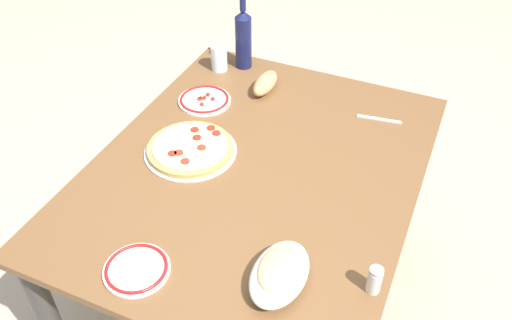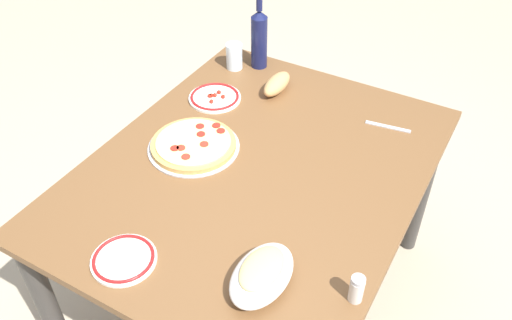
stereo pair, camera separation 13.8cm
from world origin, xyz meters
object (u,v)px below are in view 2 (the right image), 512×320
Objects in this scene: baked_pasta_dish at (262,274)px; water_glass at (234,56)px; side_plate_near at (124,259)px; spice_shaker at (357,289)px; pepperoni_pizza at (194,145)px; bread_loaf at (277,84)px; dining_table at (256,189)px; wine_bottle at (259,38)px; side_plate_far at (215,97)px.

baked_pasta_dish is 2.14× the size of water_glass.
spice_shaker reaches higher than side_plate_near.
spice_shaker is at bearing 108.41° from side_plate_near.
pepperoni_pizza is 0.48m from bread_loaf.
dining_table is at bearing 167.02° from side_plate_near.
baked_pasta_dish is 1.34× the size of bread_loaf.
dining_table is at bearing 28.47° from wine_bottle.
pepperoni_pizza is at bearing -113.10° from spice_shaker.
wine_bottle reaches higher than dining_table.
bread_loaf reaches higher than side_plate_near.
dining_table is at bearing -148.52° from baked_pasta_dish.
side_plate_far reaches higher than dining_table.
dining_table is 0.62m from spice_shaker.
dining_table is at bearing 19.44° from bread_loaf.
water_glass reaches higher than dining_table.
side_plate_near is at bearing 14.72° from water_glass.
wine_bottle is 1.16m from side_plate_near.
bread_loaf is at bearing 169.77° from pepperoni_pizza.
baked_pasta_dish reaches higher than dining_table.
pepperoni_pizza is at bearing -85.15° from dining_table.
wine_bottle reaches higher than pepperoni_pizza.
wine_bottle is 1.73× the size of side_plate_near.
dining_table is 4.14× the size of pepperoni_pizza.
side_plate_far is at bearing -164.82° from side_plate_near.
side_plate_near is 1.00m from bread_loaf.
bread_loaf is at bearing -178.04° from side_plate_near.
water_glass is at bearing -165.28° from side_plate_near.
wine_bottle is (-0.61, -0.08, 0.12)m from pepperoni_pizza.
side_plate_far is (-0.82, -0.22, 0.00)m from side_plate_near.
wine_bottle is 0.34m from side_plate_far.
side_plate_near reaches higher than dining_table.
water_glass is 0.26m from bread_loaf.
dining_table is 0.46m from side_plate_far.
bread_loaf is 1.03m from spice_shaker.
spice_shaker is at bearing 55.83° from dining_table.
baked_pasta_dish is at bearing 51.68° from pepperoni_pizza.
pepperoni_pizza is (0.02, -0.24, 0.12)m from dining_table.
spice_shaker is (0.32, 0.74, 0.03)m from pepperoni_pizza.
side_plate_far is 2.41× the size of spice_shaker.
bread_loaf is at bearing -154.49° from baked_pasta_dish.
baked_pasta_dish is 1.14× the size of side_plate_far.
water_glass is at bearing -106.58° from bread_loaf.
spice_shaker reaches higher than bread_loaf.
side_plate_far is (0.25, 0.06, -0.05)m from water_glass.
water_glass is (-0.94, -0.66, 0.02)m from baked_pasta_dish.
side_plate_near is (0.13, -0.38, -0.03)m from baked_pasta_dish.
water_glass is at bearing -144.92° from baked_pasta_dish.
bread_loaf reaches higher than pepperoni_pizza.
side_plate_far is at bearing -128.54° from dining_table.
water_glass is 0.59× the size of side_plate_near.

